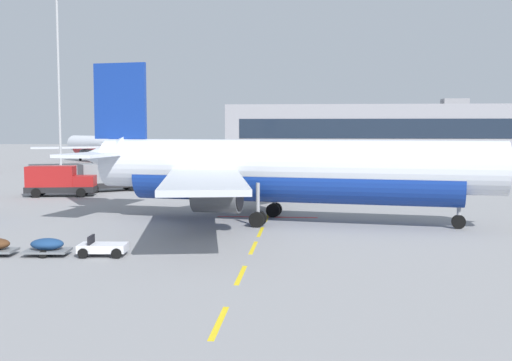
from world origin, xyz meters
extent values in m
plane|color=gray|center=(40.00, 40.00, 0.00)|extent=(400.00, 400.00, 0.00)
cube|color=yellow|center=(18.00, -5.00, 0.00)|extent=(0.24, 4.00, 0.01)
cube|color=yellow|center=(18.00, 2.37, 0.00)|extent=(0.24, 4.00, 0.01)
cube|color=yellow|center=(18.00, 9.26, 0.00)|extent=(0.24, 4.00, 0.01)
cube|color=yellow|center=(18.00, 14.88, 0.00)|extent=(0.24, 4.00, 0.01)
cube|color=yellow|center=(18.00, 21.35, 0.00)|extent=(0.24, 4.00, 0.01)
cube|color=yellow|center=(18.00, 28.36, 0.00)|extent=(0.24, 4.00, 0.01)
cube|color=yellow|center=(18.00, 35.13, 0.00)|extent=(0.24, 4.00, 0.01)
cube|color=yellow|center=(18.00, 42.38, 0.00)|extent=(0.24, 4.00, 0.01)
cube|color=yellow|center=(18.00, 48.96, 0.00)|extent=(0.24, 4.00, 0.01)
cube|color=yellow|center=(18.00, 54.87, 0.00)|extent=(0.24, 4.00, 0.01)
cube|color=yellow|center=(18.00, 61.13, 0.00)|extent=(0.24, 4.00, 0.01)
cube|color=yellow|center=(18.00, 68.34, 0.00)|extent=(0.24, 4.00, 0.01)
cube|color=yellow|center=(18.00, 74.09, 0.00)|extent=(0.24, 4.00, 0.01)
cube|color=yellow|center=(18.00, 81.01, 0.00)|extent=(0.24, 4.00, 0.01)
cube|color=yellow|center=(18.00, 87.96, 0.00)|extent=(0.24, 4.00, 0.01)
cube|color=#B21414|center=(18.00, 22.00, 0.00)|extent=(8.00, 0.40, 0.01)
cylinder|color=silver|center=(20.05, 19.38, 4.30)|extent=(30.31, 8.90, 3.80)
cylinder|color=navy|center=(20.05, 19.38, 3.26)|extent=(24.74, 7.64, 3.50)
cone|color=silver|center=(34.88, 16.81, 4.30)|extent=(4.09, 4.27, 3.72)
cone|color=silver|center=(4.53, 22.08, 4.78)|extent=(4.69, 3.90, 3.23)
cube|color=#192333|center=(33.84, 16.99, 4.97)|extent=(2.06, 3.08, 0.60)
cube|color=navy|center=(6.26, 21.78, 9.20)|extent=(4.40, 1.11, 6.00)
cube|color=silver|center=(6.11, 25.05, 5.06)|extent=(4.25, 6.85, 0.24)
cube|color=silver|center=(5.02, 18.75, 5.06)|extent=(4.25, 6.85, 0.24)
cube|color=#B7BCC6|center=(17.59, 28.44, 3.83)|extent=(12.47, 17.19, 0.36)
cube|color=#B7BCC6|center=(14.68, 11.69, 3.83)|extent=(7.52, 17.56, 0.36)
cylinder|color=#4C4F54|center=(16.93, 25.51, 2.38)|extent=(3.51, 2.62, 2.10)
cylinder|color=black|center=(18.50, 25.23, 2.38)|extent=(0.42, 1.78, 1.79)
cylinder|color=#4C4F54|center=(15.04, 14.67, 2.38)|extent=(3.51, 2.62, 2.10)
cylinder|color=black|center=(16.62, 14.40, 2.38)|extent=(0.42, 1.78, 1.79)
cylinder|color=gray|center=(31.77, 17.35, 1.83)|extent=(0.28, 0.28, 2.67)
cylinder|color=black|center=(31.77, 17.35, 0.50)|extent=(1.02, 0.45, 0.99)
cylinder|color=gray|center=(18.52, 22.29, 1.86)|extent=(0.28, 0.28, 2.61)
cylinder|color=black|center=(18.58, 22.63, 0.55)|extent=(1.14, 0.53, 1.10)
cylinder|color=black|center=(18.46, 21.94, 0.55)|extent=(1.14, 0.53, 1.10)
cylinder|color=gray|center=(17.63, 17.16, 1.86)|extent=(0.28, 0.28, 2.61)
cylinder|color=black|center=(17.69, 17.51, 0.55)|extent=(1.14, 0.53, 1.10)
cylinder|color=black|center=(17.57, 16.82, 0.55)|extent=(1.14, 0.53, 1.10)
cylinder|color=silver|center=(-20.59, 96.11, 3.82)|extent=(20.97, 21.63, 3.38)
cylinder|color=maroon|center=(-20.59, 96.11, 2.89)|extent=(17.33, 17.86, 3.11)
cone|color=silver|center=(-29.86, 105.76, 3.82)|extent=(4.54, 4.54, 3.31)
cone|color=silver|center=(-10.89, 86.02, 4.24)|extent=(4.66, 4.68, 2.87)
cube|color=#192333|center=(-29.21, 105.08, 4.41)|extent=(2.81, 2.78, 0.53)
cube|color=maroon|center=(-11.97, 87.14, 8.18)|extent=(2.94, 3.04, 5.33)
cube|color=silver|center=(-13.59, 84.72, 4.50)|extent=(6.07, 5.99, 0.21)
cube|color=silver|center=(-9.49, 88.66, 4.50)|extent=(6.07, 5.99, 0.21)
cube|color=#B7BCC6|center=(-23.59, 88.33, 3.40)|extent=(15.52, 10.16, 0.32)
cube|color=#B7BCC6|center=(-12.70, 98.80, 3.40)|extent=(10.63, 15.41, 0.32)
cylinder|color=#4C4F54|center=(-21.58, 90.08, 2.11)|extent=(3.32, 3.34, 1.87)
cylinder|color=black|center=(-22.56, 91.11, 2.11)|extent=(1.22, 1.18, 1.59)
cylinder|color=#4C4F54|center=(-14.53, 96.85, 2.11)|extent=(3.32, 3.34, 1.87)
cylinder|color=black|center=(-15.51, 97.88, 2.11)|extent=(1.22, 1.18, 1.59)
cylinder|color=gray|center=(-27.92, 103.74, 1.62)|extent=(0.25, 0.25, 2.37)
cylinder|color=black|center=(-27.92, 103.74, 0.44)|extent=(0.79, 0.81, 0.88)
cylinder|color=gray|center=(-21.03, 93.23, 1.65)|extent=(0.25, 0.25, 2.32)
cylinder|color=black|center=(-21.25, 93.01, 0.49)|extent=(0.90, 0.92, 0.98)
cylinder|color=black|center=(-20.80, 93.44, 0.49)|extent=(0.90, 0.92, 0.98)
cylinder|color=gray|center=(-17.69, 96.43, 1.65)|extent=(0.25, 0.25, 2.32)
cylinder|color=black|center=(-17.92, 96.21, 0.49)|extent=(0.90, 0.92, 0.98)
cylinder|color=black|center=(-17.47, 96.65, 0.49)|extent=(0.90, 0.92, 0.98)
cube|color=black|center=(-4.37, 35.40, 0.74)|extent=(7.31, 3.57, 0.60)
cube|color=maroon|center=(-2.09, 35.80, 1.59)|extent=(2.74, 2.68, 1.10)
cube|color=#192333|center=(-0.96, 36.00, 1.69)|extent=(0.39, 1.90, 0.64)
cube|color=maroon|center=(-5.33, 35.23, 2.09)|extent=(5.10, 3.18, 2.10)
cylinder|color=black|center=(-2.37, 36.97, 0.48)|extent=(0.99, 0.44, 0.96)
cylinder|color=black|center=(-1.95, 34.61, 0.48)|extent=(0.99, 0.44, 0.96)
cylinder|color=black|center=(-6.78, 36.20, 0.48)|extent=(0.99, 0.44, 0.96)
cylinder|color=black|center=(-6.37, 33.84, 0.48)|extent=(0.99, 0.44, 0.96)
cube|color=black|center=(-0.87, 40.89, 0.74)|extent=(7.06, 6.08, 0.60)
cube|color=gray|center=(0.99, 42.26, 1.59)|extent=(3.28, 3.27, 1.10)
cube|color=#192333|center=(1.92, 42.94, 1.69)|extent=(1.18, 1.58, 0.64)
cube|color=gray|center=(-1.66, 40.31, 2.09)|extent=(5.26, 4.75, 2.10)
cylinder|color=black|center=(0.23, 43.18, 0.48)|extent=(0.94, 0.79, 0.96)
cylinder|color=black|center=(1.65, 41.25, 0.48)|extent=(0.94, 0.79, 0.96)
cylinder|color=black|center=(-3.38, 40.53, 0.48)|extent=(0.94, 0.79, 0.96)
cylinder|color=black|center=(-1.96, 38.60, 0.48)|extent=(0.94, 0.79, 0.96)
cube|color=silver|center=(9.91, 6.20, 0.46)|extent=(2.69, 1.58, 0.44)
cube|color=black|center=(9.27, 6.15, 0.86)|extent=(0.20, 1.13, 0.56)
cylinder|color=black|center=(10.77, 6.96, 0.28)|extent=(0.57, 0.22, 0.56)
cylinder|color=black|center=(10.87, 5.56, 0.28)|extent=(0.57, 0.22, 0.56)
cylinder|color=black|center=(8.96, 6.83, 0.28)|extent=(0.57, 0.22, 0.56)
cylinder|color=black|center=(9.05, 5.44, 0.28)|extent=(0.57, 0.22, 0.56)
cube|color=slate|center=(6.82, 5.98, 0.28)|extent=(2.50, 1.66, 0.12)
ellipsoid|color=navy|center=(6.82, 5.98, 0.66)|extent=(1.90, 1.32, 0.64)
cylinder|color=black|center=(6.77, 6.66, 0.22)|extent=(0.45, 0.17, 0.44)
cylinder|color=black|center=(6.87, 5.31, 0.22)|extent=(0.45, 0.17, 0.44)
cylinder|color=slate|center=(-13.32, 57.40, 0.30)|extent=(0.70, 0.70, 0.60)
cylinder|color=#9EA0A5|center=(-13.32, 57.40, 12.68)|extent=(0.36, 0.36, 25.36)
cube|color=gray|center=(44.34, 130.54, 6.34)|extent=(85.56, 21.68, 12.69)
cube|color=#192333|center=(44.34, 119.64, 6.98)|extent=(78.72, 0.12, 4.57)
cube|color=gray|center=(57.17, 130.54, 13.49)|extent=(6.00, 5.00, 1.60)
camera|label=1|loc=(21.18, -26.87, 7.05)|focal=43.60mm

